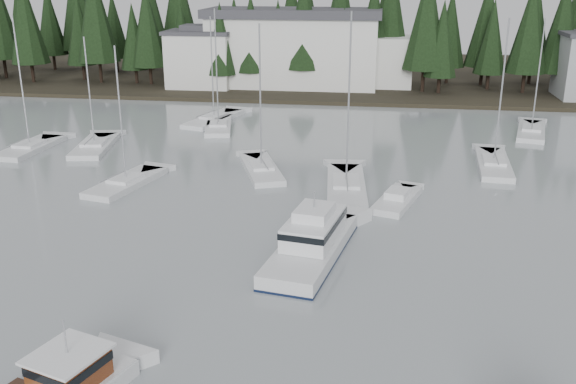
# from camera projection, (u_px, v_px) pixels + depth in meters

# --- Properties ---
(far_shore_land) EXTENTS (240.00, 54.00, 1.00)m
(far_shore_land) POSITION_uv_depth(u_px,v_px,m) (335.00, 74.00, 107.97)
(far_shore_land) COLOR black
(far_shore_land) RESTS_ON ground
(conifer_treeline) EXTENTS (200.00, 22.00, 20.00)m
(conifer_treeline) POSITION_uv_depth(u_px,v_px,m) (329.00, 85.00, 97.67)
(conifer_treeline) COLOR black
(conifer_treeline) RESTS_ON ground
(house_west) EXTENTS (9.54, 7.42, 8.75)m
(house_west) POSITION_uv_depth(u_px,v_px,m) (201.00, 58.00, 92.04)
(house_west) COLOR silver
(house_west) RESTS_ON ground
(harbor_inn) EXTENTS (29.50, 11.50, 10.90)m
(harbor_inn) POSITION_uv_depth(u_px,v_px,m) (308.00, 49.00, 92.77)
(harbor_inn) COLOR silver
(harbor_inn) RESTS_ON ground
(cabin_cruiser_center) EXTENTS (5.16, 11.15, 4.61)m
(cabin_cruiser_center) POSITION_uv_depth(u_px,v_px,m) (312.00, 245.00, 38.78)
(cabin_cruiser_center) COLOR silver
(cabin_cruiser_center) RESTS_ON ground
(sailboat_0) EXTENTS (5.49, 9.22, 12.98)m
(sailboat_0) POSITION_uv_depth(u_px,v_px,m) (261.00, 171.00, 55.20)
(sailboat_0) COLOR silver
(sailboat_0) RESTS_ON ground
(sailboat_1) EXTENTS (4.33, 8.82, 13.29)m
(sailboat_1) POSITION_uv_depth(u_px,v_px,m) (219.00, 128.00, 70.35)
(sailboat_1) COLOR silver
(sailboat_1) RESTS_ON ground
(sailboat_3) EXTENTS (3.39, 8.74, 13.20)m
(sailboat_3) POSITION_uv_depth(u_px,v_px,m) (30.00, 149.00, 61.97)
(sailboat_3) COLOR silver
(sailboat_3) RESTS_ON ground
(sailboat_4) EXTENTS (3.79, 10.75, 14.18)m
(sailboat_4) POSITION_uv_depth(u_px,v_px,m) (346.00, 188.00, 50.93)
(sailboat_4) COLOR silver
(sailboat_4) RESTS_ON ground
(sailboat_5) EXTENTS (4.51, 8.61, 11.63)m
(sailboat_5) POSITION_uv_depth(u_px,v_px,m) (126.00, 185.00, 51.69)
(sailboat_5) COLOR silver
(sailboat_5) RESTS_ON ground
(sailboat_9) EXTENTS (4.72, 9.82, 12.46)m
(sailboat_9) POSITION_uv_depth(u_px,v_px,m) (531.00, 133.00, 68.33)
(sailboat_9) COLOR silver
(sailboat_9) RESTS_ON ground
(sailboat_10) EXTENTS (3.36, 9.91, 13.29)m
(sailboat_10) POSITION_uv_depth(u_px,v_px,m) (493.00, 166.00, 56.70)
(sailboat_10) COLOR silver
(sailboat_10) RESTS_ON ground
(sailboat_12) EXTENTS (5.37, 10.50, 12.24)m
(sailboat_12) POSITION_uv_depth(u_px,v_px,m) (214.00, 121.00, 73.97)
(sailboat_12) COLOR silver
(sailboat_12) RESTS_ON ground
(sailboat_13) EXTENTS (4.45, 9.26, 11.21)m
(sailboat_13) POSITION_uv_depth(u_px,v_px,m) (95.00, 148.00, 62.55)
(sailboat_13) COLOR silver
(sailboat_13) RESTS_ON ground
(runabout_1) EXTENTS (4.03, 6.90, 1.42)m
(runabout_1) POSITION_uv_depth(u_px,v_px,m) (397.00, 201.00, 47.74)
(runabout_1) COLOR silver
(runabout_1) RESTS_ON ground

